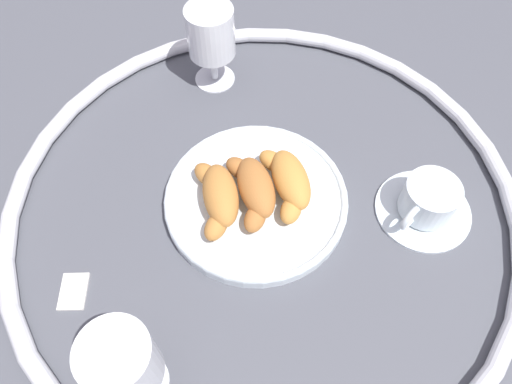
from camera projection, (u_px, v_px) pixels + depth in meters
name	position (u px, v px, depth m)	size (l,w,h in m)	color
ground_plane	(263.00, 206.00, 0.71)	(2.20, 2.20, 0.00)	#4C4F56
table_chrome_rim	(263.00, 201.00, 0.69)	(0.73, 0.73, 0.02)	silver
pastry_plate	(256.00, 199.00, 0.70)	(0.26, 0.26, 0.02)	silver
croissant_large	(288.00, 181.00, 0.68)	(0.14, 0.06, 0.04)	#CC893D
croissant_small	(254.00, 188.00, 0.67)	(0.14, 0.06, 0.04)	#AD6B33
croissant_extra	(218.00, 196.00, 0.67)	(0.14, 0.07, 0.04)	#BC7A38
coffee_cup_near	(427.00, 202.00, 0.68)	(0.14, 0.14, 0.06)	silver
juice_glass_left	(122.00, 363.00, 0.49)	(0.08, 0.08, 0.14)	white
juice_glass_right	(211.00, 34.00, 0.76)	(0.08, 0.08, 0.14)	white
sugar_packet	(73.00, 291.00, 0.63)	(0.05, 0.03, 0.01)	white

